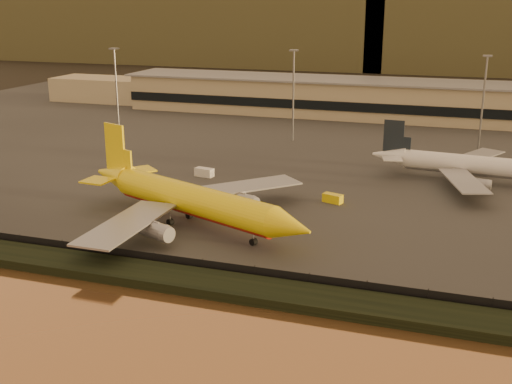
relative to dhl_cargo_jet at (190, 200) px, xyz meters
The scene contains 11 objects.
ground 11.30m from the dhl_cargo_jet, 34.59° to the right, with size 900.00×900.00×0.00m, color black.
embankment 24.63m from the dhl_cargo_jet, 69.80° to the right, with size 320.00×7.00×1.40m, color black.
tarmac 89.74m from the dhl_cargo_jet, 84.63° to the left, with size 320.00×220.00×0.20m, color #2D2D2D.
perimeter_fence 20.88m from the dhl_cargo_jet, 65.95° to the right, with size 300.00×0.05×2.20m, color black.
terminal_building 119.94m from the dhl_cargo_jet, 92.94° to the left, with size 202.00×25.00×12.60m.
apron_light_masts 73.86m from the dhl_cargo_jet, 71.34° to the left, with size 152.20×12.20×25.40m.
distant_hills 335.50m from the dhl_cargo_jet, 92.12° to the left, with size 470.00×160.00×70.00m.
dhl_cargo_jet is the anchor object (origin of this frame).
white_narrowbody_jet 65.05m from the dhl_cargo_jet, 44.17° to the left, with size 43.58×42.36×12.51m.
gse_vehicle_yellow 30.17m from the dhl_cargo_jet, 44.75° to the left, with size 3.89×1.75×1.75m, color yellow.
gse_vehicle_white 32.96m from the dhl_cargo_jet, 108.70° to the left, with size 4.26×1.92×1.92m, color white.
Camera 1 is at (36.89, -92.74, 38.94)m, focal length 45.00 mm.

